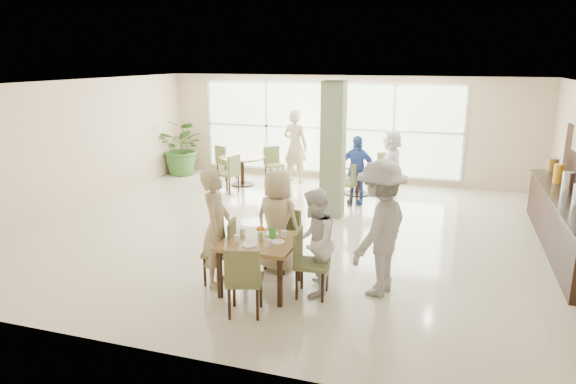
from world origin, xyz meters
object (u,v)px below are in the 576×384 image
(round_table_right, at_px, (358,171))
(adult_a, at_px, (356,170))
(potted_plant, at_px, (183,147))
(adult_standing, at_px, (295,146))
(teen_right, at_px, (314,242))
(teen_left, at_px, (217,228))
(teen_far, at_px, (277,221))
(main_table, at_px, (260,245))
(teen_standing, at_px, (380,228))
(adult_b, at_px, (391,163))
(buffet_counter, at_px, (567,219))
(round_table_left, at_px, (242,163))

(round_table_right, height_order, adult_a, adult_a)
(potted_plant, bearing_deg, adult_standing, 2.12)
(teen_right, bearing_deg, adult_standing, -166.58)
(round_table_right, xyz_separation_m, teen_left, (-1.02, -5.72, 0.30))
(round_table_right, height_order, teen_far, teen_far)
(main_table, distance_m, teen_standing, 1.69)
(teen_standing, bearing_deg, adult_b, -156.98)
(teen_left, distance_m, teen_standing, 2.33)
(buffet_counter, bearing_deg, adult_standing, 150.28)
(adult_b, xyz_separation_m, adult_standing, (-2.61, 0.72, 0.16))
(buffet_counter, height_order, adult_a, buffet_counter)
(adult_b, bearing_deg, buffet_counter, 56.86)
(teen_standing, xyz_separation_m, adult_b, (-0.48, 5.37, -0.16))
(round_table_right, height_order, potted_plant, potted_plant)
(buffet_counter, relative_size, teen_standing, 2.44)
(teen_standing, height_order, adult_standing, adult_standing)
(round_table_left, bearing_deg, main_table, -64.87)
(potted_plant, xyz_separation_m, adult_a, (5.23, -1.48, -0.00))
(adult_standing, bearing_deg, adult_b, 176.86)
(potted_plant, xyz_separation_m, teen_standing, (6.38, -5.96, 0.18))
(potted_plant, relative_size, teen_far, 0.98)
(teen_left, distance_m, teen_right, 1.43)
(round_table_left, distance_m, teen_left, 6.10)
(potted_plant, bearing_deg, round_table_right, -7.28)
(round_table_left, bearing_deg, adult_a, -15.15)
(teen_standing, relative_size, adult_b, 1.19)
(round_table_left, height_order, adult_b, adult_b)
(round_table_left, bearing_deg, buffet_counter, -20.26)
(teen_left, relative_size, adult_a, 1.10)
(potted_plant, bearing_deg, main_table, -53.16)
(potted_plant, height_order, adult_a, potted_plant)
(round_table_left, distance_m, adult_a, 3.27)
(round_table_right, distance_m, teen_left, 5.82)
(teen_right, bearing_deg, teen_far, -136.18)
(potted_plant, bearing_deg, round_table_left, -16.81)
(teen_far, height_order, adult_b, adult_b)
(adult_b, bearing_deg, round_table_left, -83.89)
(potted_plant, height_order, teen_standing, teen_standing)
(round_table_right, bearing_deg, teen_left, -100.12)
(round_table_left, distance_m, potted_plant, 2.18)
(round_table_right, bearing_deg, buffet_counter, -32.45)
(round_table_left, xyz_separation_m, teen_left, (2.02, -5.75, 0.28))
(teen_far, xyz_separation_m, teen_standing, (1.62, -0.35, 0.16))
(teen_left, xyz_separation_m, teen_right, (1.43, 0.12, -0.11))
(teen_standing, bearing_deg, teen_far, -84.39)
(potted_plant, relative_size, teen_left, 0.91)
(buffet_counter, height_order, teen_right, buffet_counter)
(round_table_left, xyz_separation_m, round_table_right, (3.04, -0.03, -0.02))
(round_table_left, relative_size, teen_left, 0.69)
(teen_left, relative_size, adult_b, 1.07)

